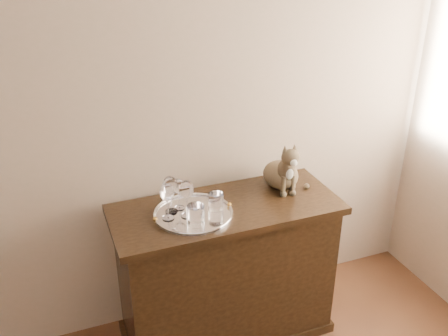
# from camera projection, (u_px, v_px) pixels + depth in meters

# --- Properties ---
(wall_back) EXTENTS (4.00, 0.10, 2.70)m
(wall_back) POSITION_uv_depth(u_px,v_px,m) (89.00, 110.00, 2.43)
(wall_back) COLOR tan
(wall_back) RESTS_ON ground
(sideboard) EXTENTS (1.20, 0.50, 0.85)m
(sideboard) POSITION_uv_depth(u_px,v_px,m) (226.00, 272.00, 2.77)
(sideboard) COLOR black
(sideboard) RESTS_ON ground
(tray) EXTENTS (0.40, 0.40, 0.01)m
(tray) POSITION_uv_depth(u_px,v_px,m) (193.00, 214.00, 2.50)
(tray) COLOR silver
(tray) RESTS_ON sideboard
(wine_glass_a) EXTENTS (0.08, 0.08, 0.20)m
(wine_glass_a) POSITION_uv_depth(u_px,v_px,m) (171.00, 195.00, 2.47)
(wine_glass_a) COLOR silver
(wine_glass_a) RESTS_ON tray
(wine_glass_b) EXTENTS (0.06, 0.06, 0.17)m
(wine_glass_b) POSITION_uv_depth(u_px,v_px,m) (179.00, 194.00, 2.51)
(wine_glass_b) COLOR white
(wine_glass_b) RESTS_ON tray
(wine_glass_c) EXTENTS (0.07, 0.07, 0.19)m
(wine_glass_c) POSITION_uv_depth(u_px,v_px,m) (167.00, 201.00, 2.42)
(wine_glass_c) COLOR white
(wine_glass_c) RESTS_ON tray
(wine_glass_d) EXTENTS (0.07, 0.07, 0.20)m
(wine_glass_d) POSITION_uv_depth(u_px,v_px,m) (187.00, 199.00, 2.44)
(wine_glass_d) COLOR white
(wine_glass_d) RESTS_ON tray
(tumbler_b) EXTENTS (0.09, 0.09, 0.10)m
(tumbler_b) POSITION_uv_depth(u_px,v_px,m) (196.00, 215.00, 2.40)
(tumbler_b) COLOR white
(tumbler_b) RESTS_ON tray
(tumbler_c) EXTENTS (0.08, 0.08, 0.09)m
(tumbler_c) POSITION_uv_depth(u_px,v_px,m) (216.00, 201.00, 2.52)
(tumbler_c) COLOR silver
(tumbler_c) RESTS_ON tray
(cat) EXTENTS (0.31, 0.29, 0.29)m
(cat) POSITION_uv_depth(u_px,v_px,m) (281.00, 163.00, 2.72)
(cat) COLOR brown
(cat) RESTS_ON sideboard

